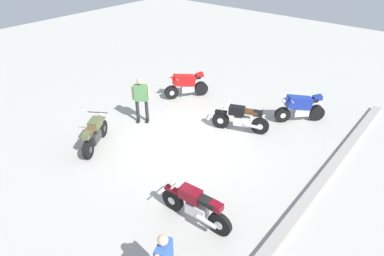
# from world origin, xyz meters

# --- Properties ---
(ground_plane) EXTENTS (40.00, 40.00, 0.00)m
(ground_plane) POSITION_xyz_m (0.00, 0.00, 0.00)
(ground_plane) COLOR #ADAAA3
(curb_edge) EXTENTS (14.00, 0.30, 0.15)m
(curb_edge) POSITION_xyz_m (0.00, 4.60, 0.07)
(curb_edge) COLOR gray
(curb_edge) RESTS_ON ground
(motorcycle_red_sportbike) EXTENTS (1.74, 1.22, 1.14)m
(motorcycle_red_sportbike) POSITION_xyz_m (-2.96, -2.25, 0.59)
(motorcycle_red_sportbike) COLOR black
(motorcycle_red_sportbike) RESTS_ON ground
(motorcycle_maroon_cruiser) EXTENTS (0.70, 2.09, 1.09)m
(motorcycle_maroon_cruiser) POSITION_xyz_m (2.48, 2.68, 0.52)
(motorcycle_maroon_cruiser) COLOR black
(motorcycle_maroon_cruiser) RESTS_ON ground
(motorcycle_olive_vintage) EXTENTS (1.72, 1.19, 1.07)m
(motorcycle_olive_vintage) POSITION_xyz_m (1.98, -2.11, 0.49)
(motorcycle_olive_vintage) COLOR black
(motorcycle_olive_vintage) RESTS_ON ground
(motorcycle_black_cruiser) EXTENTS (0.97, 1.98, 1.09)m
(motorcycle_black_cruiser) POSITION_xyz_m (-2.01, 1.14, 0.52)
(motorcycle_black_cruiser) COLOR black
(motorcycle_black_cruiser) RESTS_ON ground
(motorcycle_blue_sportbike) EXTENTS (1.54, 1.49, 1.14)m
(motorcycle_blue_sportbike) POSITION_xyz_m (-4.09, 2.48, 0.59)
(motorcycle_blue_sportbike) COLOR black
(motorcycle_blue_sportbike) RESTS_ON ground
(person_in_green_shirt) EXTENTS (0.54, 0.58, 1.78)m
(person_in_green_shirt) POSITION_xyz_m (-0.24, -2.14, 1.03)
(person_in_green_shirt) COLOR #262628
(person_in_green_shirt) RESTS_ON ground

